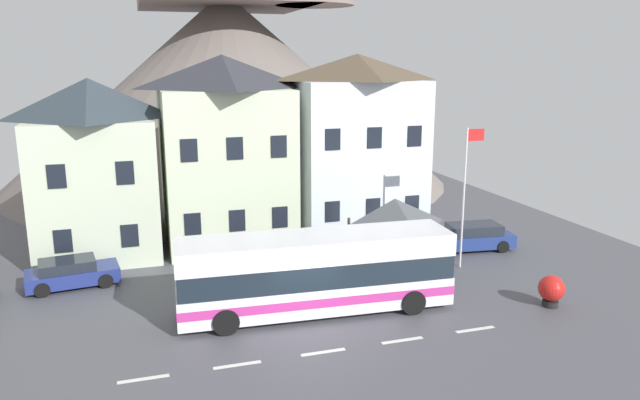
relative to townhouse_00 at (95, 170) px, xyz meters
The scene contains 14 objects.
ground_plane 14.68m from the townhouse_00, 56.32° to the right, with size 40.00×60.00×0.07m.
townhouse_00 is the anchor object (origin of this frame).
townhouse_01 6.72m from the townhouse_00, ahead, with size 6.61×6.73×10.15m.
townhouse_02 14.02m from the townhouse_00, ahead, with size 6.91×5.34×10.20m.
hilltop_castle 20.68m from the townhouse_00, 61.67° to the left, with size 35.46×35.46×23.91m.
transit_bus 13.54m from the townhouse_00, 50.04° to the right, with size 11.02×3.08×3.19m.
bus_shelter 15.07m from the townhouse_00, 27.31° to the right, with size 3.60×3.60×3.62m.
parked_car_00 5.84m from the townhouse_00, 104.40° to the right, with size 4.10×2.28×1.26m.
parked_car_01 19.73m from the townhouse_00, 14.40° to the right, with size 4.70×2.28×1.39m.
pedestrian_00 15.80m from the townhouse_00, 30.52° to the right, with size 0.33×0.29×1.56m.
pedestrian_01 15.13m from the townhouse_00, 34.06° to the right, with size 0.36×0.33×1.61m.
public_bench 14.33m from the townhouse_00, 20.89° to the right, with size 1.41×0.48×0.87m.
flagpole 18.33m from the townhouse_00, 22.76° to the right, with size 0.95×0.10×6.80m.
harbour_buoy 22.11m from the townhouse_00, 34.98° to the right, with size 1.07×1.07×1.32m.
Camera 1 is at (-5.79, -19.99, 9.89)m, focal length 33.67 mm.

